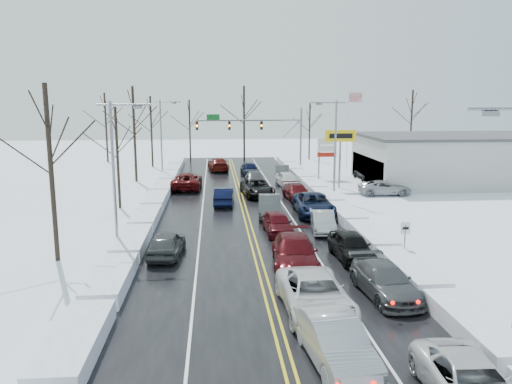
{
  "coord_description": "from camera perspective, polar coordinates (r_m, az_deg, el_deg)",
  "views": [
    {
      "loc": [
        -2.45,
        -34.31,
        9.15
      ],
      "look_at": [
        0.53,
        1.01,
        2.5
      ],
      "focal_mm": 35.0,
      "sensor_mm": 36.0,
      "label": 1
    }
  ],
  "objects": [
    {
      "name": "ground",
      "position": [
        35.59,
        -0.72,
        -4.27
      ],
      "size": [
        160.0,
        160.0,
        0.0
      ],
      "primitive_type": "plane",
      "color": "white",
      "rests_on": "ground"
    },
    {
      "name": "road_surface",
      "position": [
        37.52,
        -0.94,
        -3.48
      ],
      "size": [
        14.0,
        84.0,
        0.01
      ],
      "primitive_type": "cube",
      "color": "black",
      "rests_on": "ground"
    },
    {
      "name": "snow_bank_left",
      "position": [
        37.79,
        -12.54,
        -3.64
      ],
      "size": [
        1.79,
        72.0,
        0.81
      ],
      "primitive_type": "cube",
      "color": "white",
      "rests_on": "ground"
    },
    {
      "name": "snow_bank_right",
      "position": [
        38.77,
        10.35,
        -3.2
      ],
      "size": [
        1.79,
        72.0,
        0.81
      ],
      "primitive_type": "cube",
      "color": "white",
      "rests_on": "ground"
    },
    {
      "name": "traffic_signal_mast",
      "position": [
        62.68,
        0.58,
        7.27
      ],
      "size": [
        13.28,
        0.39,
        8.0
      ],
      "color": "slate",
      "rests_on": "ground"
    },
    {
      "name": "tires_plus_sign",
      "position": [
        52.11,
        9.63,
        5.9
      ],
      "size": [
        3.2,
        0.34,
        6.0
      ],
      "color": "slate",
      "rests_on": "ground"
    },
    {
      "name": "used_vehicles_sign",
      "position": [
        58.07,
        8.11,
        4.76
      ],
      "size": [
        2.2,
        0.22,
        4.65
      ],
      "color": "slate",
      "rests_on": "ground"
    },
    {
      "name": "speed_limit_sign",
      "position": [
        29.36,
        16.68,
        -4.67
      ],
      "size": [
        0.55,
        0.09,
        2.35
      ],
      "color": "slate",
      "rests_on": "ground"
    },
    {
      "name": "flagpole",
      "position": [
        66.76,
        10.58,
        7.68
      ],
      "size": [
        1.87,
        1.2,
        10.0
      ],
      "color": "silver",
      "rests_on": "ground"
    },
    {
      "name": "dealership_building",
      "position": [
        58.96,
        21.88,
        3.54
      ],
      "size": [
        20.4,
        12.4,
        5.3
      ],
      "color": "#BCBBB6",
      "rests_on": "ground"
    },
    {
      "name": "streetlight_ne",
      "position": [
        45.75,
        8.82,
        5.69
      ],
      "size": [
        3.2,
        0.25,
        9.0
      ],
      "color": "slate",
      "rests_on": "ground"
    },
    {
      "name": "streetlight_sw",
      "position": [
        31.1,
        -15.65,
        3.14
      ],
      "size": [
        3.2,
        0.25,
        9.0
      ],
      "color": "slate",
      "rests_on": "ground"
    },
    {
      "name": "streetlight_nw",
      "position": [
        58.72,
        -10.61,
        6.7
      ],
      "size": [
        3.2,
        0.25,
        9.0
      ],
      "color": "slate",
      "rests_on": "ground"
    },
    {
      "name": "tree_left_b",
      "position": [
        29.8,
        -22.61,
        5.65
      ],
      "size": [
        4.0,
        4.0,
        10.0
      ],
      "color": "#2D231C",
      "rests_on": "ground"
    },
    {
      "name": "tree_left_c",
      "position": [
        43.19,
        -15.65,
        5.97
      ],
      "size": [
        3.4,
        3.4,
        8.5
      ],
      "color": "#2D231C",
      "rests_on": "ground"
    },
    {
      "name": "tree_left_d",
      "position": [
        57.01,
        -13.81,
        8.5
      ],
      "size": [
        4.2,
        4.2,
        10.5
      ],
      "color": "#2D231C",
      "rests_on": "ground"
    },
    {
      "name": "tree_left_e",
      "position": [
        68.86,
        -11.92,
        8.31
      ],
      "size": [
        3.8,
        3.8,
        9.5
      ],
      "color": "#2D231C",
      "rests_on": "ground"
    },
    {
      "name": "tree_far_a",
      "position": [
        75.95,
        -16.84,
        8.55
      ],
      "size": [
        4.0,
        4.0,
        10.0
      ],
      "color": "#2D231C",
      "rests_on": "ground"
    },
    {
      "name": "tree_far_b",
      "position": [
        75.44,
        -7.61,
        8.36
      ],
      "size": [
        3.6,
        3.6,
        9.0
      ],
      "color": "#2D231C",
      "rests_on": "ground"
    },
    {
      "name": "tree_far_c",
      "position": [
        73.46,
        -1.38,
        9.48
      ],
      "size": [
        4.4,
        4.4,
        11.0
      ],
      "color": "#2D231C",
      "rests_on": "ground"
    },
    {
      "name": "tree_far_d",
      "position": [
        76.26,
        6.16,
        8.15
      ],
      "size": [
        3.4,
        3.4,
        8.5
      ],
      "color": "#2D231C",
      "rests_on": "ground"
    },
    {
      "name": "tree_far_e",
      "position": [
        81.25,
        17.4,
        8.87
      ],
      "size": [
        4.2,
        4.2,
        10.5
      ],
      "color": "#2D231C",
      "rests_on": "ground"
    },
    {
      "name": "queued_car_1",
      "position": [
        18.74,
        8.96,
        -18.75
      ],
      "size": [
        2.28,
        5.17,
        1.65
      ],
      "primitive_type": "imported",
      "rotation": [
        0.0,
        0.0,
        0.11
      ],
      "color": "#A5A8AD",
      "rests_on": "ground"
    },
    {
      "name": "queued_car_2",
      "position": [
        22.43,
        6.73,
        -13.52
      ],
      "size": [
        2.9,
        6.02,
        1.65
      ],
      "primitive_type": "imported",
      "rotation": [
        0.0,
        0.0,
        0.03
      ],
      "color": "silver",
      "rests_on": "ground"
    },
    {
      "name": "queued_car_3",
      "position": [
        27.85,
        4.41,
        -8.59
      ],
      "size": [
        2.86,
        6.05,
        1.71
      ],
      "primitive_type": "imported",
      "rotation": [
        0.0,
        0.0,
        -0.08
      ],
      "color": "#45090D",
      "rests_on": "ground"
    },
    {
      "name": "queued_car_4",
      "position": [
        34.49,
        2.48,
        -4.77
      ],
      "size": [
        1.91,
        4.46,
        1.5
      ],
      "primitive_type": "imported",
      "rotation": [
        0.0,
        0.0,
        0.03
      ],
      "color": "#4B0A11",
      "rests_on": "ground"
    },
    {
      "name": "queued_car_5",
      "position": [
        39.59,
        1.55,
        -2.74
      ],
      "size": [
        2.17,
        5.08,
        1.63
      ],
      "primitive_type": "imported",
      "rotation": [
        0.0,
        0.0,
        -0.09
      ],
      "color": "#3E4043",
      "rests_on": "ground"
    },
    {
      "name": "queued_car_6",
      "position": [
        47.6,
        0.14,
        -0.45
      ],
      "size": [
        3.23,
        5.99,
        1.6
      ],
      "primitive_type": "imported",
      "rotation": [
        0.0,
        0.0,
        0.1
      ],
      "color": "black",
      "rests_on": "ground"
    },
    {
      "name": "queued_car_7",
      "position": [
        53.66,
        -0.15,
        0.81
      ],
      "size": [
        1.99,
        4.83,
        1.4
      ],
      "primitive_type": "imported",
      "rotation": [
        0.0,
        0.0,
        -0.01
      ],
      "color": "#45484A",
      "rests_on": "ground"
    },
    {
      "name": "queued_car_8",
      "position": [
        60.16,
        -0.72,
        1.88
      ],
      "size": [
        2.33,
        4.85,
        1.6
      ],
      "primitive_type": "imported",
      "rotation": [
        0.0,
        0.0,
        0.1
      ],
      "color": "black",
      "rests_on": "ground"
    },
    {
      "name": "queued_car_11",
      "position": [
        24.76,
        14.43,
        -11.41
      ],
      "size": [
        2.51,
        5.29,
        1.49
      ],
      "primitive_type": "imported",
      "rotation": [
        0.0,
        0.0,
        0.08
      ],
      "color": "#47494C",
      "rests_on": "ground"
    },
    {
      "name": "queued_car_12",
      "position": [
        29.62,
        10.78,
        -7.56
      ],
      "size": [
        2.1,
        4.75,
        1.59
      ],
      "primitive_type": "imported",
      "rotation": [
        0.0,
        0.0,
        0.05
      ],
      "color": "black",
      "rests_on": "ground"
    },
    {
      "name": "queued_car_13",
      "position": [
        35.28,
        7.65,
        -4.5
      ],
      "size": [
        2.0,
        4.43,
        1.41
      ],
      "primitive_type": "imported",
      "rotation": [
        0.0,
        0.0,
        -0.12
      ],
      "color": "#9EA1A6",
      "rests_on": "ground"
    },
    {
      "name": "queued_car_14",
      "position": [
        40.22,
        6.58,
        -2.6
      ],
      "size": [
        3.02,
        6.23,
        1.71
      ],
      "primitive_type": "imported",
      "rotation": [
        0.0,
        0.0,
        -0.03
      ],
      "color": "black",
      "rests_on": "ground"
    },
    {
      "name": "queued_car_15",
      "position": [
        46.02,
        4.67,
        -0.88
      ],
      "size": [
        2.39,
        5.04,
        1.42
      ],
      "primitive_type": "imported",
      "rotation": [
        0.0,
        0.0,
        0.08
      ],
      "color": "#45090D",
      "rests_on": "ground"
    },
    {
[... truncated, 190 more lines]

